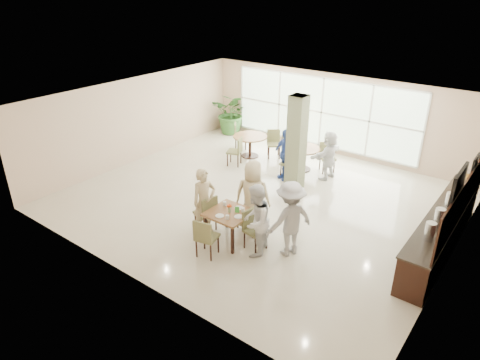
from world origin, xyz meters
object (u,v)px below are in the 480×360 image
Objects in this scene: potted_plant at (232,113)px; teen_standing at (290,219)px; round_table_left at (250,140)px; round_table_right at (302,153)px; main_table at (229,216)px; adult_b at (329,155)px; teen_right at (255,221)px; adult_standing at (295,129)px; buffet_counter at (443,227)px; adult_a at (285,154)px; teen_far at (253,196)px; teen_left at (204,201)px.

teen_standing is at bearing -43.24° from potted_plant.
round_table_left and round_table_right have the same top height.
teen_standing is at bearing 15.29° from main_table.
teen_right is at bearing 14.00° from adult_b.
potted_plant is 3.07m from adult_standing.
adult_b is (-3.83, 1.91, 0.21)m from buffet_counter.
main_table is at bearing -50.24° from teen_standing.
teen_standing is (0.60, 0.46, 0.04)m from teen_right.
teen_right is 0.97× the size of adult_standing.
teen_right reaches higher than adult_a.
adult_a is (-0.80, 3.75, 0.15)m from main_table.
potted_plant is (-4.76, 6.17, 0.17)m from main_table.
teen_standing reaches higher than adult_b.
buffet_counter reaches higher than adult_b.
round_table_left is 0.66× the size of teen_far.
adult_a is at bearing -96.85° from teen_far.
adult_b is (5.01, -1.59, -0.06)m from potted_plant.
teen_standing is (2.11, 0.45, 0.06)m from teen_left.
teen_left is 2.16m from teen_standing.
teen_far is 5.41m from adult_standing.
teen_right is at bearing -140.19° from buffet_counter.
teen_far reaches higher than teen_right.
adult_b is at bearing 153.47° from buffet_counter.
teen_left is at bearing -53.61° from teen_standing.
round_table_left is 7.09m from buffet_counter.
adult_a is (-0.90, 2.97, -0.09)m from teen_far.
teen_standing is at bearing -35.98° from adult_a.
potted_plant reaches higher than round_table_right.
teen_standing is (1.30, -0.40, -0.01)m from teen_far.
teen_left is at bearing -107.00° from teen_right.
round_table_right is 4.80m from teen_standing.
round_table_right is 0.99m from adult_b.
potted_plant reaches higher than main_table.
potted_plant is at bearing -154.73° from teen_right.
adult_b is (0.15, 3.79, -0.13)m from teen_far.
round_table_right is 0.66× the size of teen_right.
round_table_left is 2.57m from potted_plant.
potted_plant is (-2.02, 1.57, 0.24)m from round_table_left.
main_table is 3.84m from adult_a.
buffet_counter reaches higher than teen_left.
adult_standing is (-0.91, 2.14, 0.07)m from adult_a.
round_table_right is 1.59m from adult_standing.
adult_a is (-0.08, 3.81, -0.02)m from teen_left.
adult_a is at bearing 167.41° from buffet_counter.
adult_b reaches higher than main_table.
main_table is 0.60× the size of adult_a.
main_table is 0.86× the size of round_table_right.
teen_right is (1.51, -4.76, 0.27)m from round_table_right.
teen_left is 0.95× the size of adult_standing.
adult_b is at bearing -115.95° from teen_far.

